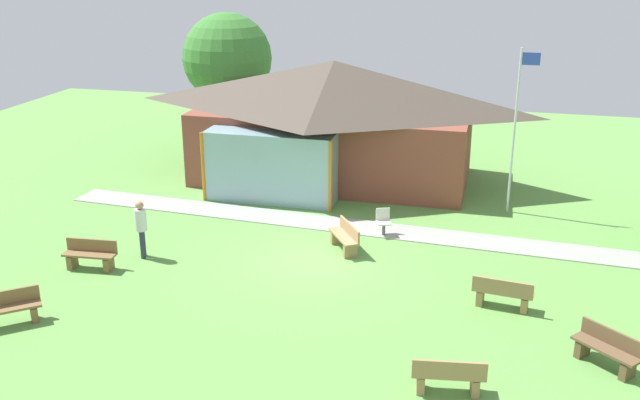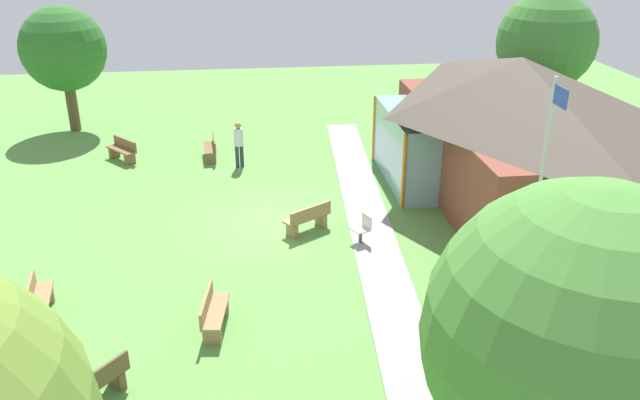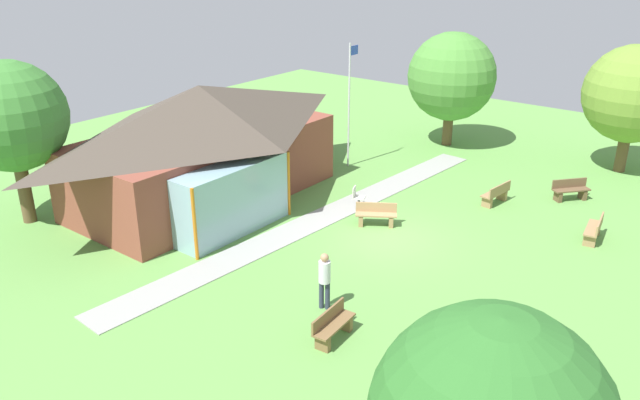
{
  "view_description": "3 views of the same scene",
  "coord_description": "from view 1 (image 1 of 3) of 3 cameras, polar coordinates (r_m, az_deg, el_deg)",
  "views": [
    {
      "loc": [
        4.91,
        -18.6,
        8.65
      ],
      "look_at": [
        -0.29,
        1.9,
        1.16
      ],
      "focal_mm": 40.34,
      "sensor_mm": 36.0,
      "label": 1
    },
    {
      "loc": [
        17.74,
        -0.84,
        8.56
      ],
      "look_at": [
        0.97,
        1.21,
        1.1
      ],
      "focal_mm": 36.05,
      "sensor_mm": 36.0,
      "label": 2
    },
    {
      "loc": [
        -17.33,
        -10.62,
        9.84
      ],
      "look_at": [
        -0.4,
        2.58,
        0.94
      ],
      "focal_mm": 35.83,
      "sensor_mm": 36.0,
      "label": 3
    }
  ],
  "objects": [
    {
      "name": "bench_rear_near_path",
      "position": [
        21.56,
        2.01,
        -3.01
      ],
      "size": [
        1.19,
        1.5,
        0.84
      ],
      "rotation": [
        0.0,
        0.0,
        2.15
      ],
      "color": "#9E7A51",
      "rests_on": "ground_plane"
    },
    {
      "name": "pavilion",
      "position": [
        27.69,
        0.86,
        6.44
      ],
      "size": [
        11.32,
        6.9,
        4.6
      ],
      "color": "brown",
      "rests_on": "ground_plane"
    },
    {
      "name": "patio_chair_lawn_spare",
      "position": [
        22.74,
        5.05,
        -1.81
      ],
      "size": [
        0.57,
        0.57,
        0.86
      ],
      "rotation": [
        0.0,
        0.0,
        3.52
      ],
      "color": "beige",
      "rests_on": "ground_plane"
    },
    {
      "name": "bench_front_left",
      "position": [
        19.02,
        -23.48,
        -7.96
      ],
      "size": [
        1.43,
        1.3,
        0.84
      ],
      "rotation": [
        0.0,
        0.0,
        3.84
      ],
      "color": "brown",
      "rests_on": "ground_plane"
    },
    {
      "name": "tree_behind_pavilion_left",
      "position": [
        32.43,
        -7.37,
        11.09
      ],
      "size": [
        3.93,
        3.93,
        5.98
      ],
      "color": "brown",
      "rests_on": "ground_plane"
    },
    {
      "name": "ground_plane",
      "position": [
        21.09,
        -0.5,
        -4.71
      ],
      "size": [
        44.0,
        44.0,
        0.0
      ],
      "primitive_type": "plane",
      "color": "#609947"
    },
    {
      "name": "flagpole",
      "position": [
        24.75,
        15.29,
        5.82
      ],
      "size": [
        0.64,
        0.08,
        5.59
      ],
      "color": "silver",
      "rests_on": "ground_plane"
    },
    {
      "name": "bench_mid_left",
      "position": [
        21.36,
        -17.75,
        -4.2
      ],
      "size": [
        1.53,
        0.56,
        0.84
      ],
      "rotation": [
        0.0,
        0.0,
        3.22
      ],
      "color": "brown",
      "rests_on": "ground_plane"
    },
    {
      "name": "bench_front_right",
      "position": [
        15.24,
        10.14,
        -13.62
      ],
      "size": [
        1.55,
        0.65,
        0.84
      ],
      "rotation": [
        0.0,
        0.0,
        0.15
      ],
      "color": "#9E7A51",
      "rests_on": "ground_plane"
    },
    {
      "name": "visitor_strolling_lawn",
      "position": [
        21.48,
        -14.01,
        -1.91
      ],
      "size": [
        0.34,
        0.34,
        1.74
      ],
      "rotation": [
        0.0,
        0.0,
        5.08
      ],
      "color": "#2D3347",
      "rests_on": "ground_plane"
    },
    {
      "name": "bench_lawn_far_right",
      "position": [
        17.05,
        21.82,
        -10.98
      ],
      "size": [
        1.43,
        1.3,
        0.84
      ],
      "rotation": [
        0.0,
        0.0,
        2.45
      ],
      "color": "brown",
      "rests_on": "ground_plane"
    },
    {
      "name": "bench_mid_right",
      "position": [
        18.77,
        14.28,
        -7.22
      ],
      "size": [
        1.54,
        0.63,
        0.84
      ],
      "rotation": [
        0.0,
        0.0,
        6.16
      ],
      "color": "#9E7A51",
      "rests_on": "ground_plane"
    },
    {
      "name": "footpath",
      "position": [
        23.62,
        1.24,
        -1.95
      ],
      "size": [
        19.37,
        2.58,
        0.03
      ],
      "primitive_type": "cube",
      "rotation": [
        0.0,
        0.0,
        -0.07
      ],
      "color": "#999993",
      "rests_on": "ground_plane"
    }
  ]
}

